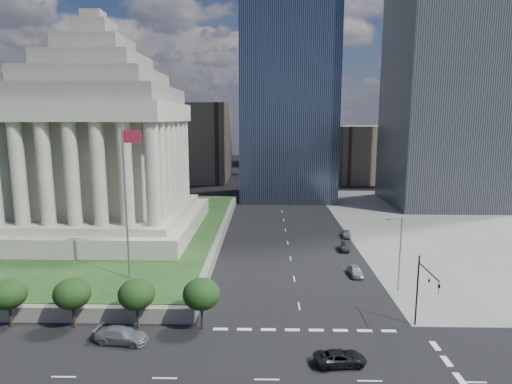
{
  "coord_description": "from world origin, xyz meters",
  "views": [
    {
      "loc": [
        -4.19,
        -29.14,
        22.57
      ],
      "look_at": [
        -5.22,
        17.81,
        14.5
      ],
      "focal_mm": 30.0,
      "sensor_mm": 36.0,
      "label": 1
    }
  ],
  "objects_px": {
    "traffic_signal_ne": "(424,286)",
    "parked_sedan_mid": "(345,246)",
    "parked_sedan_far": "(346,234)",
    "war_memorial": "(100,125)",
    "flagpole": "(127,194)",
    "pickup_truck": "(340,358)",
    "parked_sedan_near": "(355,271)",
    "street_lamp_north": "(399,250)",
    "suv_grey": "(122,335)"
  },
  "relations": [
    {
      "from": "street_lamp_north",
      "to": "parked_sedan_far",
      "type": "distance_m",
      "value": 26.55
    },
    {
      "from": "street_lamp_north",
      "to": "parked_sedan_mid",
      "type": "relative_size",
      "value": 2.4
    },
    {
      "from": "flagpole",
      "to": "suv_grey",
      "type": "distance_m",
      "value": 18.16
    },
    {
      "from": "flagpole",
      "to": "parked_sedan_mid",
      "type": "relative_size",
      "value": 4.79
    },
    {
      "from": "flagpole",
      "to": "war_memorial",
      "type": "bearing_deg",
      "value": 116.89
    },
    {
      "from": "traffic_signal_ne",
      "to": "war_memorial",
      "type": "bearing_deg",
      "value": 143.58
    },
    {
      "from": "flagpole",
      "to": "suv_grey",
      "type": "height_order",
      "value": "flagpole"
    },
    {
      "from": "pickup_truck",
      "to": "parked_sedan_mid",
      "type": "bearing_deg",
      "value": -17.86
    },
    {
      "from": "street_lamp_north",
      "to": "parked_sedan_mid",
      "type": "height_order",
      "value": "street_lamp_north"
    },
    {
      "from": "pickup_truck",
      "to": "suv_grey",
      "type": "distance_m",
      "value": 21.91
    },
    {
      "from": "war_memorial",
      "to": "pickup_truck",
      "type": "relative_size",
      "value": 8.06
    },
    {
      "from": "war_memorial",
      "to": "parked_sedan_far",
      "type": "relative_size",
      "value": 9.81
    },
    {
      "from": "suv_grey",
      "to": "parked_sedan_far",
      "type": "distance_m",
      "value": 50.19
    },
    {
      "from": "street_lamp_north",
      "to": "suv_grey",
      "type": "bearing_deg",
      "value": -156.45
    },
    {
      "from": "traffic_signal_ne",
      "to": "pickup_truck",
      "type": "xyz_separation_m",
      "value": [
        -9.67,
        -6.24,
        -4.58
      ]
    },
    {
      "from": "pickup_truck",
      "to": "parked_sedan_near",
      "type": "distance_m",
      "value": 23.86
    },
    {
      "from": "traffic_signal_ne",
      "to": "street_lamp_north",
      "type": "relative_size",
      "value": 0.8
    },
    {
      "from": "war_memorial",
      "to": "street_lamp_north",
      "type": "distance_m",
      "value": 54.92
    },
    {
      "from": "parked_sedan_far",
      "to": "war_memorial",
      "type": "bearing_deg",
      "value": -167.13
    },
    {
      "from": "street_lamp_north",
      "to": "parked_sedan_mid",
      "type": "bearing_deg",
      "value": 101.5
    },
    {
      "from": "pickup_truck",
      "to": "parked_sedan_far",
      "type": "bearing_deg",
      "value": -18.02
    },
    {
      "from": "suv_grey",
      "to": "parked_sedan_mid",
      "type": "distance_m",
      "value": 42.62
    },
    {
      "from": "street_lamp_north",
      "to": "parked_sedan_mid",
      "type": "distance_m",
      "value": 18.7
    },
    {
      "from": "parked_sedan_far",
      "to": "street_lamp_north",
      "type": "bearing_deg",
      "value": -76.9
    },
    {
      "from": "flagpole",
      "to": "parked_sedan_far",
      "type": "xyz_separation_m",
      "value": [
        33.33,
        27.02,
        -12.44
      ]
    },
    {
      "from": "traffic_signal_ne",
      "to": "parked_sedan_mid",
      "type": "bearing_deg",
      "value": 95.45
    },
    {
      "from": "flagpole",
      "to": "traffic_signal_ne",
      "type": "distance_m",
      "value": 36.69
    },
    {
      "from": "parked_sedan_near",
      "to": "parked_sedan_far",
      "type": "relative_size",
      "value": 1.03
    },
    {
      "from": "pickup_truck",
      "to": "parked_sedan_mid",
      "type": "xyz_separation_m",
      "value": [
        6.91,
        35.21,
        0.01
      ]
    },
    {
      "from": "pickup_truck",
      "to": "suv_grey",
      "type": "height_order",
      "value": "suv_grey"
    },
    {
      "from": "pickup_truck",
      "to": "parked_sedan_near",
      "type": "relative_size",
      "value": 1.19
    },
    {
      "from": "parked_sedan_mid",
      "to": "street_lamp_north",
      "type": "bearing_deg",
      "value": -69.04
    },
    {
      "from": "street_lamp_north",
      "to": "flagpole",
      "type": "bearing_deg",
      "value": -178.37
    },
    {
      "from": "flagpole",
      "to": "pickup_truck",
      "type": "bearing_deg",
      "value": -33.86
    },
    {
      "from": "street_lamp_north",
      "to": "suv_grey",
      "type": "height_order",
      "value": "street_lamp_north"
    },
    {
      "from": "flagpole",
      "to": "suv_grey",
      "type": "bearing_deg",
      "value": -76.88
    },
    {
      "from": "flagpole",
      "to": "parked_sedan_near",
      "type": "bearing_deg",
      "value": 11.92
    },
    {
      "from": "parked_sedan_near",
      "to": "parked_sedan_mid",
      "type": "xyz_separation_m",
      "value": [
        0.73,
        12.16,
        -0.01
      ]
    },
    {
      "from": "war_memorial",
      "to": "parked_sedan_near",
      "type": "xyz_separation_m",
      "value": [
        43.0,
        -17.49,
        -20.7
      ]
    },
    {
      "from": "war_memorial",
      "to": "suv_grey",
      "type": "distance_m",
      "value": 45.0
    },
    {
      "from": "flagpole",
      "to": "street_lamp_north",
      "type": "xyz_separation_m",
      "value": [
        35.16,
        1.0,
        -7.45
      ]
    },
    {
      "from": "street_lamp_north",
      "to": "parked_sedan_far",
      "type": "xyz_separation_m",
      "value": [
        -1.83,
        26.02,
        -4.98
      ]
    },
    {
      "from": "parked_sedan_mid",
      "to": "pickup_truck",
      "type": "bearing_deg",
      "value": -91.64
    },
    {
      "from": "street_lamp_north",
      "to": "parked_sedan_far",
      "type": "bearing_deg",
      "value": 94.02
    },
    {
      "from": "pickup_truck",
      "to": "parked_sedan_near",
      "type": "height_order",
      "value": "parked_sedan_near"
    },
    {
      "from": "war_memorial",
      "to": "traffic_signal_ne",
      "type": "height_order",
      "value": "war_memorial"
    },
    {
      "from": "traffic_signal_ne",
      "to": "parked_sedan_near",
      "type": "xyz_separation_m",
      "value": [
        -3.5,
        16.81,
        -4.55
      ]
    },
    {
      "from": "war_memorial",
      "to": "pickup_truck",
      "type": "bearing_deg",
      "value": -47.75
    },
    {
      "from": "war_memorial",
      "to": "pickup_truck",
      "type": "xyz_separation_m",
      "value": [
        36.83,
        -40.54,
        -20.73
      ]
    },
    {
      "from": "traffic_signal_ne",
      "to": "parked_sedan_near",
      "type": "distance_m",
      "value": 17.76
    }
  ]
}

